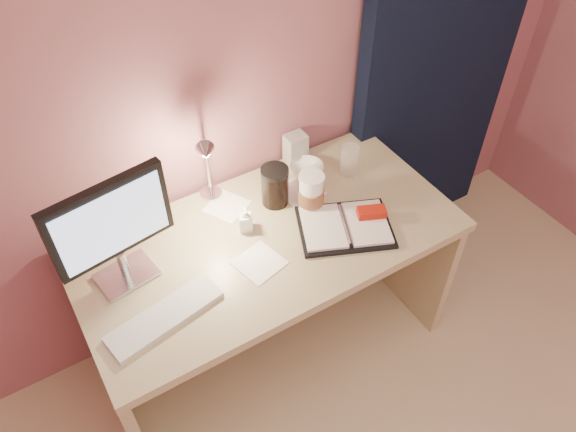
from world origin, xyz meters
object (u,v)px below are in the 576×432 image
keyboard (165,316)px  desk_lamp (224,159)px  clear_cup (349,160)px  bowl (306,170)px  desk (260,263)px  coffee_cup (311,193)px  monitor (111,226)px  planner (347,225)px  dark_jar (275,188)px  product_box (296,148)px  lotion_bottle (245,219)px

keyboard → desk_lamp: desk_lamp is taller
keyboard → clear_cup: bearing=6.2°
bowl → keyboard: bearing=-155.3°
desk → keyboard: 0.55m
coffee_cup → bowl: 0.20m
desk → keyboard: bearing=-155.6°
monitor → desk_lamp: bearing=7.2°
desk → desk_lamp: desk_lamp is taller
monitor → planner: size_ratio=1.02×
monitor → dark_jar: bearing=-3.9°
desk → planner: size_ratio=3.41×
clear_cup → coffee_cup: bearing=-158.9°
coffee_cup → desk: bearing=172.5°
planner → product_box: size_ratio=3.21×
keyboard → planner: bearing=-8.8°
monitor → product_box: (0.82, 0.23, -0.19)m
keyboard → dark_jar: 0.64m
desk_lamp → product_box: bearing=35.5°
monitor → bowl: 0.85m
monitor → keyboard: bearing=-87.4°
lotion_bottle → product_box: size_ratio=0.81×
monitor → lotion_bottle: monitor is taller
lotion_bottle → desk_lamp: bearing=88.8°
desk → clear_cup: clear_cup is taller
desk → clear_cup: bearing=8.3°
product_box → desk_lamp: 0.41m
bowl → lotion_bottle: (-0.36, -0.14, 0.03)m
coffee_cup → clear_cup: bearing=21.1°
desk → bowl: bowl is taller
clear_cup → desk_lamp: size_ratio=0.35×
clear_cup → dark_jar: dark_jar is taller
keyboard → monitor: bearing=91.0°
dark_jar → bowl: bearing=21.1°
dark_jar → product_box: (0.20, 0.17, -0.01)m
planner → lotion_bottle: bearing=173.1°
monitor → dark_jar: 0.65m
keyboard → coffee_cup: size_ratio=2.42×
monitor → lotion_bottle: bearing=-10.7°
planner → clear_cup: 0.32m
keyboard → product_box: size_ratio=3.02×
monitor → keyboard: size_ratio=1.08×
desk_lamp → planner: bearing=-25.6°
coffee_cup → desk_lamp: desk_lamp is taller
monitor → product_box: 0.87m
coffee_cup → product_box: (0.10, 0.27, -0.01)m
desk → coffee_cup: size_ratio=8.76×
planner → clear_cup: clear_cup is taller
keyboard → dark_jar: dark_jar is taller
monitor → dark_jar: (0.62, 0.05, -0.18)m
dark_jar → coffee_cup: bearing=-45.0°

